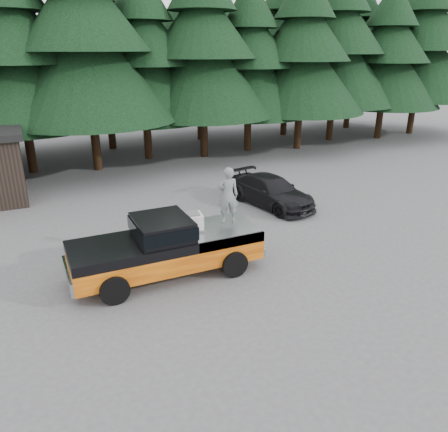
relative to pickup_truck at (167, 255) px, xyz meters
name	(u,v)px	position (x,y,z in m)	size (l,w,h in m)	color
ground	(212,272)	(1.33, -0.44, -0.67)	(120.00, 120.00, 0.00)	#4B4C4E
pickup_truck	(167,255)	(0.00, 0.00, 0.00)	(6.00, 2.04, 1.33)	orange
truck_cab	(162,227)	(-0.10, 0.00, 0.96)	(1.66, 1.90, 0.59)	black
air_compressor	(191,222)	(0.86, 0.10, 0.91)	(0.73, 0.60, 0.50)	silver
man_on_bed	(228,195)	(2.20, 0.20, 1.59)	(0.68, 0.44, 1.86)	slate
parked_car	(271,191)	(6.31, 4.27, 0.00)	(1.86, 4.57, 1.33)	black
treeline	(101,30)	(1.75, 16.76, 7.06)	(60.15, 16.05, 17.50)	black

